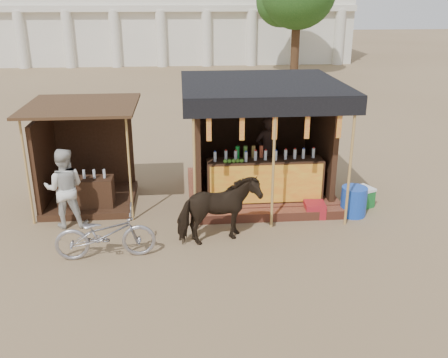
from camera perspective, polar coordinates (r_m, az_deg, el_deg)
ground at (r=9.18m, az=0.88°, el=-9.97°), size 120.00×120.00×0.00m
main_stall at (r=11.94m, az=4.12°, el=2.76°), size 3.60×3.61×2.78m
secondary_stall at (r=11.97m, az=-15.99°, el=1.16°), size 2.40×2.40×2.38m
cow at (r=9.73m, az=-0.62°, el=-3.65°), size 1.74×1.18×1.35m
motorbike at (r=9.51m, az=-13.42°, el=-6.12°), size 1.87×0.75×0.97m
bystander at (r=10.86m, az=-17.75°, el=-1.01°), size 0.85×0.68×1.71m
blue_barrel at (r=11.41m, az=14.60°, el=-2.49°), size 0.72×0.72×0.66m
red_crate at (r=11.22m, az=10.30°, el=-3.45°), size 0.47×0.47×0.33m
cooler at (r=11.90m, az=15.15°, el=-2.07°), size 0.76×0.66×0.46m
background_building at (r=37.84m, az=-7.16°, el=19.36°), size 26.00×7.45×8.18m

